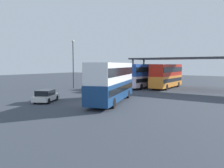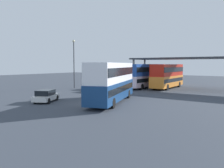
# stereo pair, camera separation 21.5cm
# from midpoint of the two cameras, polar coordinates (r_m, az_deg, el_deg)

# --- Properties ---
(ground_plane) EXTENTS (140.00, 140.00, 0.00)m
(ground_plane) POSITION_cam_midpoint_polar(r_m,az_deg,el_deg) (24.03, -4.99, -5.05)
(ground_plane) COLOR #353B46
(double_decker_main) EXTENTS (5.91, 11.31, 4.32)m
(double_decker_main) POSITION_cam_midpoint_polar(r_m,az_deg,el_deg) (25.10, 0.25, 0.83)
(double_decker_main) COLOR navy
(double_decker_main) RESTS_ON ground_plane
(parked_hatchback) EXTENTS (3.21, 4.14, 1.35)m
(parked_hatchback) POSITION_cam_midpoint_polar(r_m,az_deg,el_deg) (26.39, -15.88, -2.85)
(parked_hatchback) COLOR silver
(parked_hatchback) RESTS_ON ground_plane
(double_decker_near_canopy) EXTENTS (2.49, 10.88, 4.19)m
(double_decker_near_canopy) POSITION_cam_midpoint_polar(r_m,az_deg,el_deg) (41.33, 8.41, 2.29)
(double_decker_near_canopy) COLOR silver
(double_decker_near_canopy) RESTS_ON ground_plane
(double_decker_mid_row) EXTENTS (2.83, 10.23, 4.17)m
(double_decker_mid_row) POSITION_cam_midpoint_polar(r_m,az_deg,el_deg) (40.99, 13.79, 2.16)
(double_decker_mid_row) COLOR orange
(double_decker_mid_row) RESTS_ON ground_plane
(depot_canopy) EXTENTS (23.31, 5.87, 5.29)m
(depot_canopy) POSITION_cam_midpoint_polar(r_m,az_deg,el_deg) (39.70, 21.29, 5.75)
(depot_canopy) COLOR #33353A
(depot_canopy) RESTS_ON ground_plane
(lamppost_tall) EXTENTS (0.44, 0.44, 8.33)m
(lamppost_tall) POSITION_cam_midpoint_polar(r_m,az_deg,el_deg) (40.04, -9.32, 6.34)
(lamppost_tall) COLOR #33353A
(lamppost_tall) RESTS_ON ground_plane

